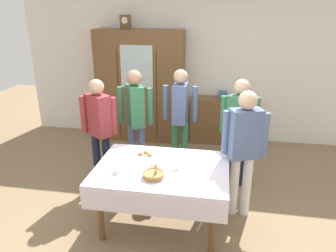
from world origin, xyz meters
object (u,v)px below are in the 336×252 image
(person_by_cabinet, at_px, (99,123))
(person_behind_table_left, at_px, (239,123))
(person_near_right_end, at_px, (135,113))
(bookshelf_low, at_px, (221,121))
(tea_cup_back_edge, at_px, (154,165))
(tea_cup_far_left, at_px, (177,167))
(pastry_plate, at_px, (145,155))
(bread_basket, at_px, (154,175))
(spoon_center, at_px, (129,150))
(person_behind_table_right, at_px, (180,111))
(tea_cup_center, at_px, (117,170))
(person_beside_shelf, at_px, (244,143))
(spoon_back_edge, at_px, (125,158))
(book_stack, at_px, (223,95))
(mantel_clock, at_px, (125,22))
(wall_cabinet, at_px, (140,86))
(dining_table, at_px, (161,177))

(person_by_cabinet, height_order, person_behind_table_left, person_behind_table_left)
(person_behind_table_left, distance_m, person_near_right_end, 1.49)
(bookshelf_low, distance_m, tea_cup_back_edge, 2.74)
(tea_cup_far_left, relative_size, pastry_plate, 0.46)
(person_near_right_end, bearing_deg, bread_basket, -67.68)
(tea_cup_back_edge, xyz_separation_m, person_by_cabinet, (-0.94, 0.77, 0.16))
(person_by_cabinet, bearing_deg, pastry_plate, -33.72)
(bookshelf_low, height_order, spoon_center, bookshelf_low)
(tea_cup_far_left, bearing_deg, person_behind_table_right, 96.49)
(tea_cup_far_left, xyz_separation_m, tea_cup_center, (-0.63, -0.19, -0.00))
(spoon_center, distance_m, person_behind_table_right, 1.19)
(person_beside_shelf, height_order, person_near_right_end, person_near_right_end)
(spoon_back_edge, xyz_separation_m, person_behind_table_right, (0.49, 1.27, 0.21))
(bread_basket, height_order, person_near_right_end, person_near_right_end)
(tea_cup_center, relative_size, bread_basket, 0.54)
(book_stack, bearing_deg, tea_cup_back_edge, -105.22)
(tea_cup_center, distance_m, person_behind_table_left, 1.86)
(tea_cup_far_left, distance_m, person_beside_shelf, 0.85)
(mantel_clock, height_order, pastry_plate, mantel_clock)
(wall_cabinet, distance_m, person_behind_table_left, 2.31)
(person_near_right_end, bearing_deg, person_beside_shelf, -27.51)
(tea_cup_far_left, height_order, person_behind_table_right, person_behind_table_right)
(wall_cabinet, xyz_separation_m, spoon_back_edge, (0.42, -2.40, -0.28))
(tea_cup_far_left, relative_size, tea_cup_back_edge, 1.00)
(tea_cup_far_left, xyz_separation_m, spoon_back_edge, (-0.65, 0.18, -0.02))
(bookshelf_low, height_order, bread_basket, bread_basket)
(bread_basket, height_order, person_behind_table_left, person_behind_table_left)
(dining_table, relative_size, wall_cabinet, 0.73)
(dining_table, height_order, bookshelf_low, bookshelf_low)
(person_by_cabinet, bearing_deg, person_beside_shelf, -11.83)
(dining_table, bearing_deg, person_beside_shelf, 23.10)
(bread_basket, relative_size, person_by_cabinet, 0.15)
(person_behind_table_left, bearing_deg, tea_cup_back_edge, -131.35)
(tea_cup_center, relative_size, person_by_cabinet, 0.08)
(book_stack, xyz_separation_m, tea_cup_far_left, (-0.45, -2.63, -0.15))
(tea_cup_center, relative_size, person_behind_table_right, 0.08)
(person_behind_table_left, bearing_deg, tea_cup_far_left, -122.55)
(bookshelf_low, bearing_deg, mantel_clock, -178.34)
(person_beside_shelf, xyz_separation_m, person_by_cabinet, (-1.93, 0.41, -0.02))
(person_beside_shelf, xyz_separation_m, person_behind_table_left, (-0.03, 0.72, -0.02))
(wall_cabinet, height_order, person_beside_shelf, wall_cabinet)
(mantel_clock, bearing_deg, person_near_right_end, -69.65)
(bread_basket, relative_size, pastry_plate, 0.86)
(person_behind_table_right, bearing_deg, tea_cup_back_edge, -93.76)
(spoon_back_edge, bearing_deg, tea_cup_back_edge, -23.38)
(bread_basket, height_order, person_by_cabinet, person_by_cabinet)
(mantel_clock, relative_size, pastry_plate, 0.86)
(tea_cup_back_edge, distance_m, spoon_center, 0.56)
(tea_cup_far_left, height_order, person_near_right_end, person_near_right_end)
(bookshelf_low, relative_size, person_behind_table_right, 0.71)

